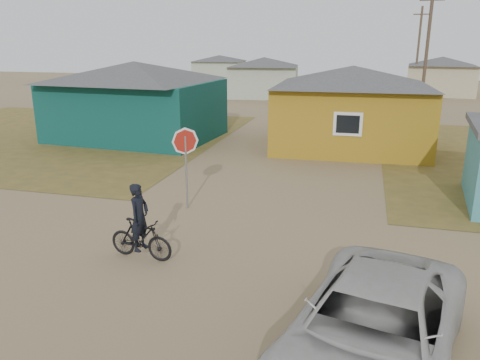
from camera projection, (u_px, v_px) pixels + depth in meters
name	position (u px, v px, depth m)	size (l,w,h in m)	color
ground	(209.00, 272.00, 10.49)	(120.00, 120.00, 0.00)	#8B7350
grass_nw	(44.00, 135.00, 25.97)	(20.00, 18.00, 0.00)	brown
house_teal	(136.00, 99.00, 24.50)	(8.93, 7.08, 4.00)	#0A3732
house_yellow	(351.00, 106.00, 22.28)	(7.72, 6.76, 3.90)	#9A7317
house_pale_west	(264.00, 77.00, 42.94)	(7.04, 6.15, 3.60)	#A2B097
house_beige_east	(441.00, 75.00, 44.57)	(6.95, 6.05, 3.60)	tan
house_pale_north	(219.00, 69.00, 56.05)	(6.28, 5.81, 3.40)	#A2B097
utility_pole_near	(426.00, 56.00, 28.10)	(1.40, 0.20, 8.00)	#4E3D2F
utility_pole_far	(418.00, 51.00, 42.68)	(1.40, 0.20, 8.00)	#4E3D2F
stop_sign	(186.00, 150.00, 14.01)	(0.81, 0.27, 2.54)	gray
cyclist	(140.00, 232.00, 11.00)	(1.68, 0.64, 1.86)	black
vehicle	(373.00, 331.00, 7.16)	(2.39, 5.18, 1.44)	#B5B5B1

